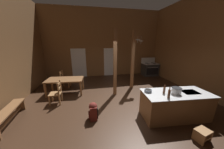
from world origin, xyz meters
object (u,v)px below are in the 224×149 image
at_px(step_stool, 202,134).
at_px(bottle_short_on_counter, 164,90).
at_px(ladderback_chair_near_window, 56,93).
at_px(backpack, 93,110).
at_px(stove_range, 150,69).
at_px(mixing_bowl_on_counter, 148,91).
at_px(bench_along_left_wall, 8,114).
at_px(stockpot_on_counter, 176,91).
at_px(ladderback_chair_by_post, 65,79).
at_px(kitchen_island, 175,105).
at_px(bottle_tall_on_counter, 169,94).
at_px(dining_table, 65,81).

xyz_separation_m(step_stool, bottle_short_on_counter, (-0.49, 1.04, 0.83)).
distance_m(step_stool, bottle_short_on_counter, 1.42).
relative_size(ladderback_chair_near_window, backpack, 1.59).
bearing_deg(stove_range, mixing_bowl_on_counter, -120.14).
xyz_separation_m(bench_along_left_wall, bottle_short_on_counter, (4.86, -0.72, 0.70)).
xyz_separation_m(backpack, stockpot_on_counter, (2.61, -0.48, 0.68)).
relative_size(step_stool, ladderback_chair_by_post, 0.43).
distance_m(ladderback_chair_near_window, mixing_bowl_on_counter, 3.60).
relative_size(kitchen_island, stockpot_on_counter, 6.10).
height_order(backpack, bottle_tall_on_counter, bottle_tall_on_counter).
height_order(kitchen_island, stove_range, stove_range).
relative_size(mixing_bowl_on_counter, bottle_tall_on_counter, 0.72).
distance_m(ladderback_chair_near_window, bottle_tall_on_counter, 4.18).
distance_m(stove_range, bottle_tall_on_counter, 5.58).
bearing_deg(bottle_tall_on_counter, kitchen_island, 27.63).
distance_m(kitchen_island, step_stool, 1.04).
xyz_separation_m(step_stool, mixing_bowl_on_counter, (-0.93, 1.24, 0.76)).
bearing_deg(bottle_tall_on_counter, mixing_bowl_on_counter, 128.24).
height_order(mixing_bowl_on_counter, bottle_short_on_counter, bottle_short_on_counter).
distance_m(ladderback_chair_near_window, bottle_short_on_counter, 4.09).
relative_size(kitchen_island, step_stool, 5.42).
bearing_deg(ladderback_chair_by_post, bottle_tall_on_counter, -46.42).
bearing_deg(mixing_bowl_on_counter, stockpot_on_counter, -19.97).
height_order(mixing_bowl_on_counter, bottle_tall_on_counter, bottle_tall_on_counter).
height_order(bench_along_left_wall, bottle_tall_on_counter, bottle_tall_on_counter).
relative_size(dining_table, bottle_short_on_counter, 6.10).
relative_size(ladderback_chair_near_window, bottle_tall_on_counter, 2.84).
distance_m(stove_range, ladderback_chair_near_window, 6.64).
height_order(backpack, stockpot_on_counter, stockpot_on_counter).
relative_size(stove_range, ladderback_chair_by_post, 1.39).
bearing_deg(ladderback_chair_by_post, ladderback_chair_near_window, -89.29).
bearing_deg(bench_along_left_wall, bottle_short_on_counter, -8.43).
height_order(step_stool, bench_along_left_wall, bench_along_left_wall).
distance_m(ladderback_chair_near_window, stockpot_on_counter, 4.46).
bearing_deg(ladderback_chair_near_window, kitchen_island, -22.99).
xyz_separation_m(stove_range, bottle_short_on_counter, (-2.22, -4.77, 0.53)).
bearing_deg(bottle_short_on_counter, backpack, 170.36).
bearing_deg(bottle_tall_on_counter, bench_along_left_wall, 168.06).
distance_m(ladderback_chair_near_window, backpack, 1.96).
bearing_deg(stove_range, dining_table, -159.92).
distance_m(ladderback_chair_by_post, bottle_short_on_counter, 5.14).
bearing_deg(dining_table, backpack, -61.43).
height_order(ladderback_chair_by_post, bench_along_left_wall, ladderback_chair_by_post).
distance_m(kitchen_island, ladderback_chair_by_post, 5.47).
bearing_deg(ladderback_chair_near_window, bench_along_left_wall, -140.03).
xyz_separation_m(kitchen_island, bench_along_left_wall, (-5.31, 0.76, -0.14)).
height_order(bench_along_left_wall, bottle_short_on_counter, bottle_short_on_counter).
bearing_deg(bottle_tall_on_counter, ladderback_chair_near_window, 150.97).
xyz_separation_m(backpack, bottle_short_on_counter, (2.24, -0.38, 0.69)).
bearing_deg(kitchen_island, stockpot_on_counter, -142.96).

